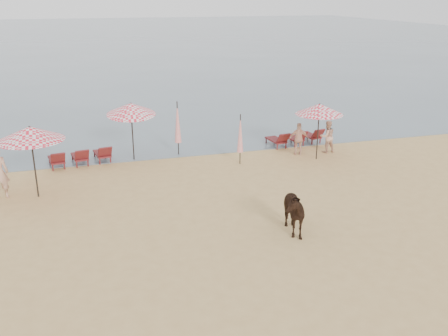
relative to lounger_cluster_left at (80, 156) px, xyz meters
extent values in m
plane|color=tan|center=(5.10, -10.21, -0.39)|extent=(120.00, 120.00, 0.00)
cube|color=#51606B|center=(5.10, 69.79, -0.39)|extent=(160.00, 140.00, 0.06)
cube|color=maroon|center=(-1.02, 0.05, -0.08)|extent=(0.78, 1.35, 0.07)
cube|color=maroon|center=(-0.91, -0.63, 0.18)|extent=(0.65, 0.50, 0.56)
cube|color=maroon|center=(-0.03, 0.20, -0.08)|extent=(0.78, 1.35, 0.07)
cube|color=maroon|center=(0.08, -0.47, 0.18)|extent=(0.65, 0.50, 0.56)
cube|color=maroon|center=(0.95, 0.36, -0.08)|extent=(0.78, 1.35, 0.07)
cube|color=maroon|center=(1.06, -0.31, 0.18)|extent=(0.65, 0.50, 0.56)
cube|color=maroon|center=(9.36, 0.24, -0.08)|extent=(0.76, 1.34, 0.07)
cube|color=maroon|center=(9.45, -0.43, 0.18)|extent=(0.64, 0.49, 0.56)
cube|color=maroon|center=(10.35, 0.38, -0.08)|extent=(0.76, 1.34, 0.07)
cube|color=maroon|center=(10.44, -0.29, 0.18)|extent=(0.64, 0.49, 0.56)
cube|color=maroon|center=(11.33, 0.52, -0.08)|extent=(0.76, 1.34, 0.07)
cube|color=maroon|center=(11.43, -0.16, 0.18)|extent=(0.64, 0.49, 0.56)
cylinder|color=black|center=(-1.60, -3.38, 0.86)|extent=(0.06, 0.06, 2.51)
cone|color=red|center=(-1.60, -3.38, 2.05)|extent=(2.39, 2.39, 0.51)
sphere|color=black|center=(-1.60, -3.38, 2.28)|extent=(0.09, 0.09, 0.09)
cylinder|color=black|center=(2.34, 0.01, 0.82)|extent=(0.06, 0.06, 2.44)
cone|color=red|center=(2.34, 0.01, 1.99)|extent=(2.15, 2.20, 0.73)
sphere|color=black|center=(2.34, 0.01, 2.21)|extent=(0.09, 0.09, 0.09)
cylinder|color=black|center=(10.39, -2.17, 0.80)|extent=(0.05, 0.05, 2.39)
cone|color=red|center=(10.39, -2.17, 1.94)|extent=(2.12, 2.12, 0.48)
sphere|color=black|center=(10.39, -2.17, 2.15)|extent=(0.08, 0.08, 0.08)
cylinder|color=black|center=(6.82, -1.83, 0.73)|extent=(0.05, 0.05, 2.26)
cone|color=red|center=(6.82, -1.83, 1.00)|extent=(0.27, 0.27, 1.69)
cylinder|color=black|center=(4.43, 0.17, 0.88)|extent=(0.06, 0.06, 2.55)
cone|color=red|center=(4.43, 0.17, 1.19)|extent=(0.31, 0.31, 1.92)
imported|color=black|center=(6.24, -8.68, 0.36)|extent=(0.97, 1.86, 1.51)
imported|color=tan|center=(11.32, -1.34, 0.38)|extent=(0.77, 0.61, 1.54)
imported|color=#DBA589|center=(9.86, -1.34, 0.37)|extent=(0.96, 0.60, 1.53)
camera|label=1|loc=(0.29, -21.86, 6.80)|focal=40.00mm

